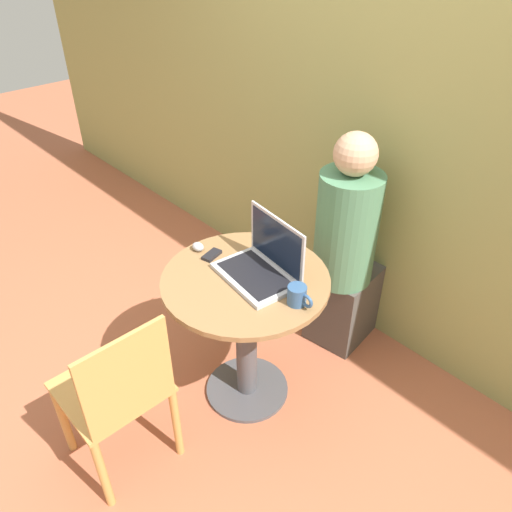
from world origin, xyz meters
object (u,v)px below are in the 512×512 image
object	(u,v)px
cell_phone	(212,255)
chair_empty	(119,395)
person_seated	(347,259)
laptop	(262,264)

from	to	relation	value
cell_phone	chair_empty	xyz separation A→B (m)	(0.17, -0.64, -0.30)
person_seated	chair_empty	bearing A→B (deg)	-94.64
laptop	cell_phone	size ratio (longest dim) A/B	3.72
laptop	chair_empty	world-z (taller)	laptop
laptop	chair_empty	distance (m)	0.80
laptop	person_seated	xyz separation A→B (m)	(0.02, 0.61, -0.26)
laptop	person_seated	distance (m)	0.66
laptop	chair_empty	bearing A→B (deg)	-97.20
laptop	cell_phone	world-z (taller)	laptop
chair_empty	laptop	bearing A→B (deg)	82.80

